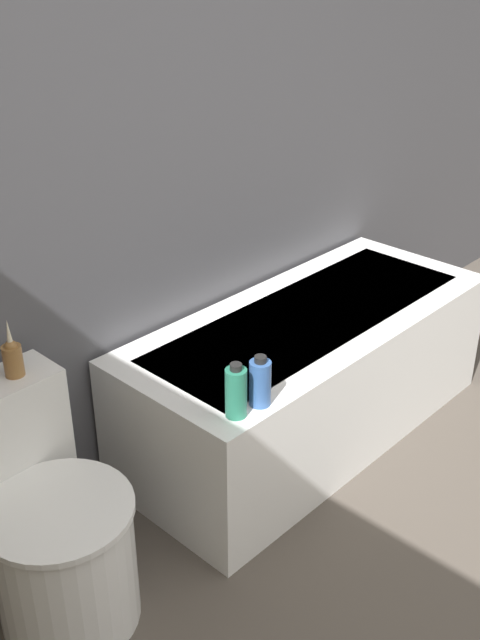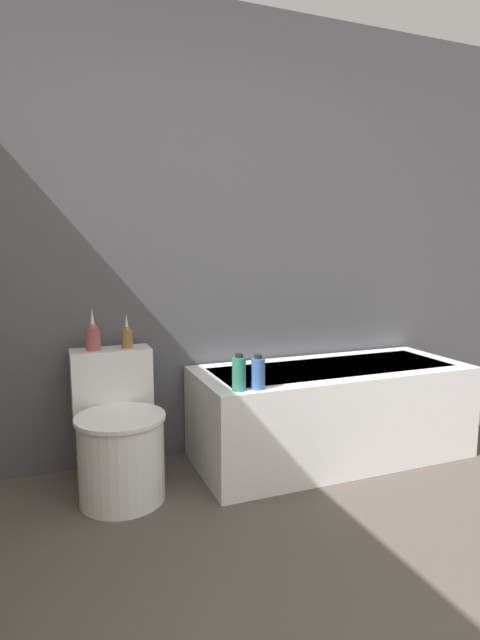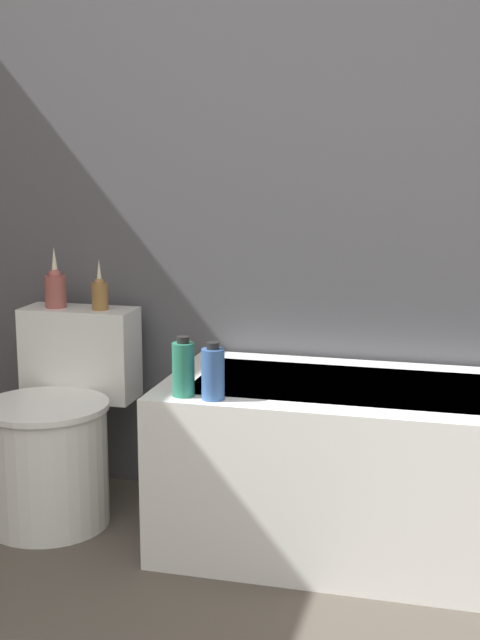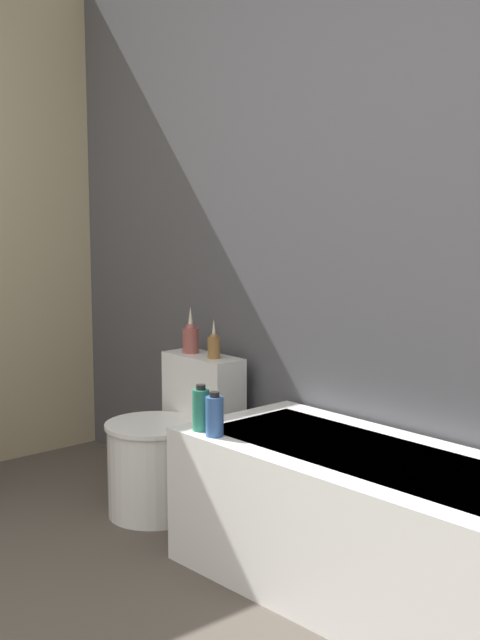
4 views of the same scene
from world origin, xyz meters
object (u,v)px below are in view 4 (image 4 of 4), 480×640
object	(u,v)px
toilet	(166,449)
vase_gold	(191,337)
shampoo_bottle_tall	(201,409)
shampoo_bottle_short	(215,416)
bathtub	(378,529)
vase_silver	(214,345)

from	to	relation	value
toilet	vase_gold	world-z (taller)	vase_gold
toilet	vase_gold	xyz separation A→B (m)	(-0.09, 0.22, 0.48)
shampoo_bottle_tall	shampoo_bottle_short	xyz separation A→B (m)	(0.10, -0.01, -0.00)
bathtub	vase_silver	size ratio (longest dim) A/B	8.77
toilet	shampoo_bottle_short	size ratio (longest dim) A/B	4.07
shampoo_bottle_tall	toilet	bearing A→B (deg)	156.36
bathtub	shampoo_bottle_tall	bearing A→B (deg)	-159.49
bathtub	vase_silver	world-z (taller)	vase_silver
shampoo_bottle_tall	shampoo_bottle_short	distance (m)	0.10
toilet	vase_gold	bearing A→B (deg)	111.77
bathtub	vase_silver	distance (m)	1.26
toilet	shampoo_bottle_short	distance (m)	0.77
vase_silver	shampoo_bottle_tall	bearing A→B (deg)	-44.55
toilet	vase_silver	world-z (taller)	vase_silver
vase_silver	shampoo_bottle_tall	distance (m)	0.66
bathtub	vase_gold	bearing A→B (deg)	171.28
shampoo_bottle_short	vase_silver	bearing A→B (deg)	140.09
toilet	vase_silver	size ratio (longest dim) A/B	3.83
vase_gold	shampoo_bottle_short	world-z (taller)	vase_gold
bathtub	vase_gold	xyz separation A→B (m)	(-1.32, 0.20, 0.50)
bathtub	vase_gold	size ratio (longest dim) A/B	7.26
vase_gold	shampoo_bottle_tall	world-z (taller)	vase_gold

